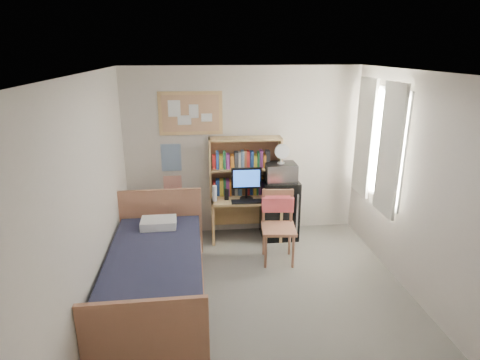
{
  "coord_description": "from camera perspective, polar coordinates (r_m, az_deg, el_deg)",
  "views": [
    {
      "loc": [
        -0.71,
        -3.89,
        2.82
      ],
      "look_at": [
        -0.14,
        1.2,
        1.15
      ],
      "focal_mm": 30.0,
      "sensor_mm": 36.0,
      "label": 1
    }
  ],
  "objects": [
    {
      "name": "bulletin_board",
      "position": [
        6.04,
        -7.04,
        9.4
      ],
      "size": [
        0.94,
        0.03,
        0.64
      ],
      "primitive_type": "cube",
      "color": "tan",
      "rests_on": "wall_back"
    },
    {
      "name": "desk_chair",
      "position": [
        5.52,
        5.5,
        -6.82
      ],
      "size": [
        0.55,
        0.55,
        1.0
      ],
      "primitive_type": "cube",
      "rotation": [
        0.0,
        0.0,
        -0.1
      ],
      "color": "#AB7051",
      "rests_on": "floor"
    },
    {
      "name": "curtain_left",
      "position": [
        5.42,
        20.52,
        3.94
      ],
      "size": [
        0.04,
        0.55,
        1.7
      ],
      "primitive_type": "cube",
      "color": "white",
      "rests_on": "wall_right"
    },
    {
      "name": "curtain_right",
      "position": [
        6.13,
        17.25,
        5.8
      ],
      "size": [
        0.04,
        0.55,
        1.7
      ],
      "primitive_type": "cube",
      "color": "white",
      "rests_on": "wall_right"
    },
    {
      "name": "keyboard",
      "position": [
        5.94,
        1.04,
        -3.08
      ],
      "size": [
        0.48,
        0.16,
        0.02
      ],
      "primitive_type": "cube",
      "rotation": [
        0.0,
        0.0,
        -0.03
      ],
      "color": "black",
      "rests_on": "desk"
    },
    {
      "name": "hutch",
      "position": [
        6.13,
        0.74,
        1.92
      ],
      "size": [
        1.11,
        0.31,
        0.9
      ],
      "primitive_type": "cube",
      "rotation": [
        0.0,
        0.0,
        -0.03
      ],
      "color": "tan",
      "rests_on": "desk"
    },
    {
      "name": "desk_fan",
      "position": [
        6.0,
        5.87,
        3.63
      ],
      "size": [
        0.22,
        0.22,
        0.27
      ],
      "primitive_type": "cylinder",
      "rotation": [
        0.0,
        0.0,
        -0.0
      ],
      "color": "white",
      "rests_on": "microwave"
    },
    {
      "name": "desk",
      "position": [
        6.25,
        0.84,
        -5.35
      ],
      "size": [
        1.07,
        0.56,
        0.66
      ],
      "primitive_type": "cube",
      "rotation": [
        0.0,
        0.0,
        -0.03
      ],
      "color": "tan",
      "rests_on": "floor"
    },
    {
      "name": "monitor",
      "position": [
        5.99,
        0.92,
        -0.56
      ],
      "size": [
        0.45,
        0.05,
        0.48
      ],
      "primitive_type": "cube",
      "rotation": [
        0.0,
        0.0,
        -0.03
      ],
      "color": "black",
      "rests_on": "desk"
    },
    {
      "name": "poster_japan",
      "position": [
        6.33,
        -9.54,
        -0.96
      ],
      "size": [
        0.28,
        0.01,
        0.36
      ],
      "primitive_type": "cube",
      "color": "#CE4024",
      "rests_on": "wall_back"
    },
    {
      "name": "water_bottle",
      "position": [
        5.97,
        -3.64,
        -1.91
      ],
      "size": [
        0.07,
        0.07,
        0.24
      ],
      "primitive_type": "cylinder",
      "rotation": [
        0.0,
        0.0,
        -0.03
      ],
      "color": "white",
      "rests_on": "desk"
    },
    {
      "name": "speaker_right",
      "position": [
        6.08,
        3.73,
        -1.89
      ],
      "size": [
        0.07,
        0.07,
        0.17
      ],
      "primitive_type": "cube",
      "rotation": [
        0.0,
        0.0,
        -0.03
      ],
      "color": "black",
      "rests_on": "desk"
    },
    {
      "name": "mini_fridge",
      "position": [
        6.29,
        5.58,
        -3.99
      ],
      "size": [
        0.55,
        0.55,
        0.93
      ],
      "primitive_type": "cube",
      "rotation": [
        0.0,
        0.0,
        -0.0
      ],
      "color": "black",
      "rests_on": "floor"
    },
    {
      "name": "wall_left",
      "position": [
        4.32,
        -20.58,
        -3.72
      ],
      "size": [
        0.04,
        4.2,
        2.6
      ],
      "primitive_type": "cube",
      "color": "beige",
      "rests_on": "floor"
    },
    {
      "name": "pillow",
      "position": [
        5.37,
        -11.5,
        -6.01
      ],
      "size": [
        0.45,
        0.32,
        0.11
      ],
      "primitive_type": "cube",
      "rotation": [
        0.0,
        0.0,
        0.01
      ],
      "color": "white",
      "rests_on": "bed"
    },
    {
      "name": "hoodie",
      "position": [
        5.6,
        5.37,
        -3.41
      ],
      "size": [
        0.45,
        0.18,
        0.21
      ],
      "primitive_type": "cube",
      "rotation": [
        0.0,
        0.0,
        -0.1
      ],
      "color": "#FE6064",
      "rests_on": "desk_chair"
    },
    {
      "name": "wall_right",
      "position": [
        4.87,
        25.08,
        -1.85
      ],
      "size": [
        0.04,
        4.2,
        2.6
      ],
      "primitive_type": "cube",
      "color": "beige",
      "rests_on": "floor"
    },
    {
      "name": "speaker_left",
      "position": [
        6.02,
        -1.93,
        -2.09
      ],
      "size": [
        0.07,
        0.07,
        0.16
      ],
      "primitive_type": "cube",
      "rotation": [
        0.0,
        0.0,
        -0.03
      ],
      "color": "black",
      "rests_on": "desk"
    },
    {
      "name": "wall_front",
      "position": [
        2.45,
        12.75,
        -20.7
      ],
      "size": [
        3.6,
        0.04,
        2.6
      ],
      "primitive_type": "cube",
      "color": "beige",
      "rests_on": "floor"
    },
    {
      "name": "ceiling",
      "position": [
        3.96,
        4.11,
        14.88
      ],
      "size": [
        3.6,
        4.2,
        0.02
      ],
      "primitive_type": "cube",
      "color": "white",
      "rests_on": "wall_back"
    },
    {
      "name": "window_unit",
      "position": [
        5.78,
        19.06,
        4.93
      ],
      "size": [
        0.1,
        1.4,
        1.7
      ],
      "primitive_type": "cube",
      "color": "white",
      "rests_on": "wall_right"
    },
    {
      "name": "floor",
      "position": [
        4.86,
        3.39,
        -17.52
      ],
      "size": [
        3.6,
        4.2,
        0.02
      ],
      "primitive_type": "cube",
      "color": "slate",
      "rests_on": "ground"
    },
    {
      "name": "poster_wave",
      "position": [
        6.2,
        -9.77,
        3.16
      ],
      "size": [
        0.3,
        0.01,
        0.42
      ],
      "primitive_type": "cube",
      "color": "#265899",
      "rests_on": "wall_back"
    },
    {
      "name": "wall_back",
      "position": [
        6.22,
        0.4,
        3.96
      ],
      "size": [
        3.6,
        0.04,
        2.6
      ],
      "primitive_type": "cube",
      "color": "beige",
      "rests_on": "floor"
    },
    {
      "name": "microwave",
      "position": [
        6.07,
        5.78,
        1.16
      ],
      "size": [
        0.46,
        0.35,
        0.27
      ],
      "primitive_type": "cube",
      "rotation": [
        0.0,
        0.0,
        -0.0
      ],
      "color": "#B6B6BA",
      "rests_on": "mini_fridge"
    },
    {
      "name": "bed",
      "position": [
        4.87,
        -11.88,
        -13.44
      ],
      "size": [
        1.12,
        2.21,
        0.6
      ],
      "primitive_type": "cube",
      "rotation": [
        0.0,
        0.0,
        0.01
      ],
      "color": "#1A1C30",
      "rests_on": "floor"
    }
  ]
}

